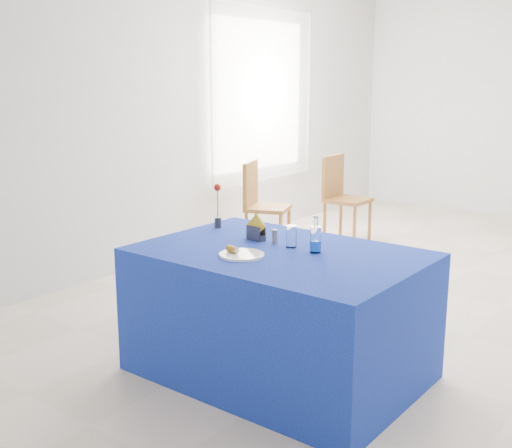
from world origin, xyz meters
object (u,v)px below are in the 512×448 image
at_px(blue_table, 279,313).
at_px(water_bottle, 316,240).
at_px(chair_win_a, 260,200).
at_px(plate, 242,255).
at_px(chair_win_b, 341,192).

xyz_separation_m(blue_table, water_bottle, (0.18, 0.10, 0.45)).
height_order(blue_table, chair_win_a, chair_win_a).
xyz_separation_m(plate, chair_win_a, (-1.69, 2.38, -0.24)).
distance_m(water_bottle, chair_win_b, 3.33).
bearing_deg(blue_table, chair_win_b, 114.27).
distance_m(blue_table, chair_win_b, 3.33).
distance_m(water_bottle, chair_win_a, 2.87).
relative_size(water_bottle, chair_win_b, 0.23).
bearing_deg(chair_win_a, chair_win_b, -47.51).
relative_size(blue_table, chair_win_a, 1.74).
xyz_separation_m(blue_table, chair_win_b, (-1.37, 3.03, 0.16)).
bearing_deg(plate, chair_win_b, 111.22).
relative_size(plate, blue_table, 0.16).
height_order(chair_win_a, chair_win_b, chair_win_b).
xyz_separation_m(plate, water_bottle, (0.28, 0.32, 0.06)).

